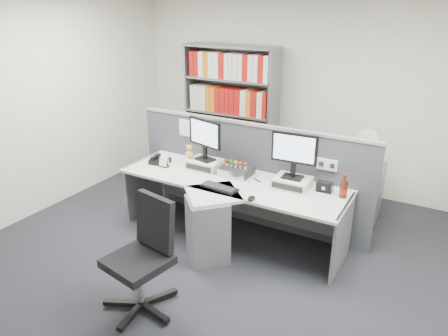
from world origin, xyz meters
The scene contains 21 objects.
ground centered at (0.00, 0.00, 0.00)m, with size 5.50×5.50×0.00m, color #2B2C32.
room_shell centered at (0.00, 0.00, 1.79)m, with size 5.04×5.54×2.72m.
partition centered at (0.00, 1.25, 0.65)m, with size 3.00×0.08×1.27m.
desk centered at (0.00, 0.60, 0.46)m, with size 2.60×1.20×0.72m.
monitor_riser_left centered at (-0.45, 0.98, 0.77)m, with size 0.38×0.31×0.10m.
monitor_riser_right centered at (0.65, 0.98, 0.77)m, with size 0.38×0.31×0.10m.
monitor_left centered at (-0.44, 0.98, 1.12)m, with size 0.48×0.20×0.50m.
monitor_right centered at (0.65, 0.98, 1.12)m, with size 0.49×0.17×0.50m.
desktop_pc centered at (-0.02, 0.98, 0.77)m, with size 0.34×0.31×0.09m.
figurines centered at (-0.04, 0.97, 0.86)m, with size 0.29×0.05×0.09m.
keyboard centered at (0.00, 0.54, 0.73)m, with size 0.43×0.20×0.03m.
mouse centered at (0.42, 0.47, 0.74)m, with size 0.07×0.11×0.04m, color black.
desk_phone centered at (-1.01, 0.83, 0.76)m, with size 0.24×0.22×0.09m.
desk_calendar centered at (-0.89, 0.76, 0.77)m, with size 0.11×0.08×0.13m.
plush_toy centered at (-0.64, 0.94, 0.89)m, with size 0.10×0.10×0.17m.
speaker centered at (1.00, 1.03, 0.77)m, with size 0.16×0.09×0.11m, color black.
cola_bottle centered at (1.20, 0.98, 0.82)m, with size 0.08×0.08×0.26m.
shelving_unit centered at (-0.90, 2.44, 0.98)m, with size 1.41×0.40×2.00m.
filing_cabinet centered at (1.20, 1.99, 0.35)m, with size 0.45×0.61×0.70m.
desk_fan centered at (1.20, 1.99, 1.00)m, with size 0.28×0.18×0.48m.
office_chair centered at (-0.09, -0.60, 0.54)m, with size 0.67×0.67×1.02m.
Camera 1 is at (2.02, -2.92, 2.57)m, focal length 33.26 mm.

